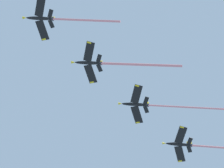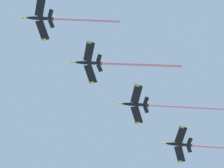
{
  "view_description": "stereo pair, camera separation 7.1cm",
  "coord_description": "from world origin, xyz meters",
  "views": [
    {
      "loc": [
        33.94,
        48.2,
        1.88
      ],
      "look_at": [
        -41.0,
        23.38,
        166.41
      ],
      "focal_mm": 65.96,
      "sensor_mm": 36.0,
      "label": 1
    },
    {
      "loc": [
        33.96,
        48.14,
        1.88
      ],
      "look_at": [
        -41.0,
        23.38,
        166.41
      ],
      "focal_mm": 65.96,
      "sensor_mm": 36.0,
      "label": 2
    }
  ],
  "objects": [
    {
      "name": "jet_lead",
      "position": [
        -6.15,
        9.18,
        170.5
      ],
      "size": [
        20.41,
        40.23,
        8.6
      ],
      "color": "black"
    },
    {
      "name": "jet_fourth",
      "position": [
        -80.01,
        49.44,
        160.9
      ],
      "size": [
        19.91,
        40.45,
        8.66
      ],
      "color": "black"
    },
    {
      "name": "jet_third",
      "position": [
        -54.7,
        36.46,
        163.1
      ],
      "size": [
        21.2,
        46.48,
        10.03
      ],
      "color": "black"
    },
    {
      "name": "jet_second",
      "position": [
        -31.36,
        26.14,
        165.97
      ],
      "size": [
        21.27,
        46.06,
        9.91
      ],
      "color": "black"
    }
  ]
}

